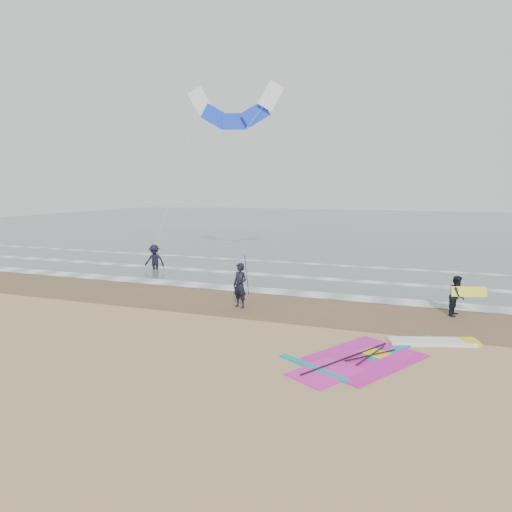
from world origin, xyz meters
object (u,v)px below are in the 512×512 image
(person_standing, at_px, (240,285))
(person_wading, at_px, (154,255))
(windsurf_rig, at_px, (384,354))
(surf_kite, at_px, (235,110))
(person_walking, at_px, (457,296))

(person_standing, relative_size, person_wading, 0.99)
(windsurf_rig, xyz_separation_m, person_wading, (-14.06, 9.72, 0.90))
(surf_kite, bearing_deg, person_standing, -66.30)
(person_standing, relative_size, person_walking, 1.19)
(person_walking, height_order, surf_kite, surf_kite)
(person_walking, relative_size, person_wading, 0.83)
(windsurf_rig, height_order, person_standing, person_standing)
(person_walking, relative_size, surf_kite, 0.16)
(person_walking, bearing_deg, person_standing, 120.62)
(windsurf_rig, height_order, person_walking, person_walking)
(person_standing, height_order, person_wading, person_wading)
(person_walking, xyz_separation_m, surf_kite, (-12.44, 7.58, 8.74))
(person_wading, bearing_deg, person_walking, -22.34)
(windsurf_rig, height_order, person_wading, person_wading)
(person_wading, height_order, surf_kite, surf_kite)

